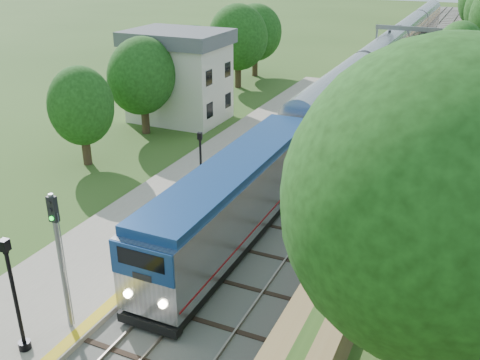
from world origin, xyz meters
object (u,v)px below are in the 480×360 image
at_px(station_building, 179,75).
at_px(signal_gantry, 411,39).
at_px(lamppost_far, 201,171).
at_px(train, 381,65).
at_px(signal_platform, 59,248).
at_px(signal_farside, 396,131).
at_px(lamppost_mid, 16,302).

distance_m(station_building, signal_gantry, 29.94).
distance_m(station_building, lamppost_far, 18.38).
bearing_deg(signal_gantry, train, -123.69).
xyz_separation_m(signal_platform, signal_farside, (9.10, 21.35, -0.46)).
height_order(signal_platform, signal_farside, signal_platform).
xyz_separation_m(train, lamppost_mid, (-3.60, -50.86, 0.31)).
bearing_deg(signal_farside, lamppost_mid, -112.95).
xyz_separation_m(station_building, lamppost_mid, (10.40, -29.57, -1.55)).
relative_size(station_building, train, 0.09).
bearing_deg(signal_gantry, lamppost_mid, -96.35).
height_order(train, lamppost_mid, lamppost_mid).
bearing_deg(lamppost_mid, signal_gantry, 83.65).
height_order(lamppost_mid, signal_farside, signal_farside).
xyz_separation_m(station_building, signal_platform, (11.10, -27.78, -0.03)).
bearing_deg(train, signal_platform, -93.38).
distance_m(lamppost_mid, lamppost_far, 14.48).
xyz_separation_m(signal_gantry, lamppost_mid, (-6.07, -54.56, -2.28)).
distance_m(lamppost_far, signal_platform, 12.82).
xyz_separation_m(train, lamppost_far, (-3.64, -36.37, 0.10)).
xyz_separation_m(lamppost_mid, signal_farside, (9.80, 23.14, 1.05)).
relative_size(lamppost_far, signal_farside, 0.77).
xyz_separation_m(lamppost_far, signal_farside, (9.84, 8.66, 1.27)).
xyz_separation_m(signal_gantry, train, (-2.47, -3.71, -2.59)).
height_order(signal_gantry, lamppost_far, signal_gantry).
relative_size(train, lamppost_mid, 20.23).
relative_size(lamppost_mid, lamppost_far, 1.11).
bearing_deg(lamppost_far, station_building, 124.45).
bearing_deg(signal_platform, signal_gantry, 84.19).
bearing_deg(train, lamppost_far, -95.72).
relative_size(station_building, lamppost_far, 1.97).
bearing_deg(signal_platform, train, 86.62).
height_order(station_building, signal_gantry, station_building).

